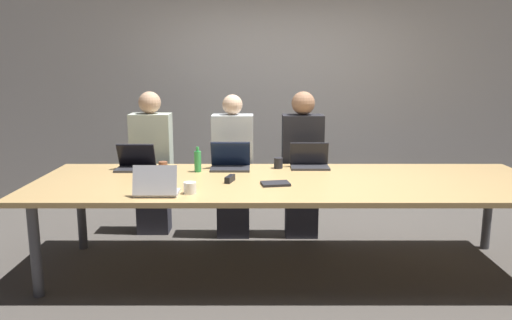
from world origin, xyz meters
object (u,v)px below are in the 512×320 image
Objects in this scene: cup_near_left at (191,188)px; laptop_far_center at (311,160)px; person_far_center at (303,167)px; stapler at (231,179)px; cup_far_left at (164,166)px; person_far_left at (154,165)px; cup_far_center at (280,163)px; bottle_far_midleft at (199,161)px; laptop_near_left at (158,187)px; laptop_far_midleft at (232,161)px; person_far_midleft at (234,169)px; laptop_far_left at (137,162)px.

cup_near_left is 0.26× the size of laptop_far_center.
person_far_center is 9.32× the size of stapler.
cup_far_left is at bearing 159.70° from stapler.
person_far_center is 1.52m from person_far_left.
person_far_center reaches higher than cup_far_left.
cup_far_center is at bearing -123.55° from person_far_center.
person_far_left is 0.86m from bottle_far_midleft.
laptop_near_left reaches higher than laptop_far_center.
person_far_midleft is (0.00, 0.41, -0.16)m from laptop_far_midleft.
laptop_near_left is 1.40× the size of bottle_far_midleft.
cup_far_left is at bearing -6.64° from laptop_far_left.
person_far_left is (-1.51, 0.11, -0.01)m from person_far_center.
stapler is at bearing -88.89° from person_far_midleft.
laptop_far_center is (1.22, 0.99, -0.00)m from laptop_near_left.
cup_near_left is 1.51m from person_far_left.
person_far_left is at bearing 112.17° from cup_near_left.
laptop_far_left reaches higher than laptop_far_center.
person_far_center reaches higher than cup_far_center.
laptop_near_left is at bearing -117.77° from laptop_far_midleft.
bottle_far_midleft is at bearing -9.54° from laptop_far_left.
laptop_far_center is at bearing 6.02° from cup_far_center.
laptop_far_left is at bearing -68.02° from laptop_near_left.
cup_near_left is 0.88m from cup_far_left.
laptop_far_midleft is at bearing -117.77° from laptop_near_left.
cup_near_left is 1.13m from cup_far_center.
person_far_center is at bearing 15.88° from laptop_far_left.
bottle_far_midleft is at bearing -169.74° from laptop_far_center.
laptop_far_left reaches higher than cup_far_left.
laptop_near_left is 0.97m from laptop_far_left.
laptop_far_midleft is 0.51m from stapler.
cup_far_left is (-0.35, 0.81, -0.00)m from cup_near_left.
person_far_left reaches higher than laptop_far_midleft.
stapler is at bearing -51.50° from bottle_far_midleft.
cup_far_left is 0.50× the size of stapler.
person_far_center reaches higher than stapler.
stapler is (0.84, -1.03, 0.10)m from person_far_left.
cup_near_left is at bearing -87.94° from bottle_far_midleft.
bottle_far_midleft is (0.21, 0.81, 0.03)m from laptop_near_left.
laptop_far_midleft is (0.49, 0.93, 0.00)m from laptop_near_left.
cup_far_center is 1.23× the size of cup_far_left.
cup_far_center is at bearing -134.06° from laptop_near_left.
person_far_midleft reaches higher than stapler.
person_far_midleft is at bearing 37.84° from cup_far_left.
stapler is (0.30, -0.38, -0.07)m from bottle_far_midleft.
cup_far_center is at bearing -173.98° from laptop_far_center.
laptop_far_midleft is (0.60, 0.06, 0.03)m from cup_far_left.
person_far_midleft reaches higher than laptop_far_center.
laptop_far_center is at bearing 4.97° from cup_far_left.
person_far_center is at bearing -131.36° from laptop_near_left.
cup_near_left is 1.60m from person_far_center.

